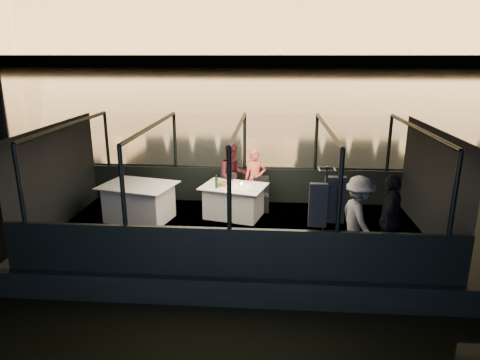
# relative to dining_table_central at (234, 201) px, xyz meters

# --- Properties ---
(river_water) EXTENTS (500.00, 500.00, 0.00)m
(river_water) POSITION_rel_dining_table_central_xyz_m (0.18, 79.13, -0.89)
(river_water) COLOR black
(river_water) RESTS_ON ground
(boat_hull) EXTENTS (8.60, 4.40, 1.00)m
(boat_hull) POSITION_rel_dining_table_central_xyz_m (0.18, -0.87, -0.89)
(boat_hull) COLOR black
(boat_hull) RESTS_ON river_water
(boat_deck) EXTENTS (8.00, 4.00, 0.04)m
(boat_deck) POSITION_rel_dining_table_central_xyz_m (0.18, -0.87, -0.41)
(boat_deck) COLOR black
(boat_deck) RESTS_ON boat_hull
(gunwale_port) EXTENTS (8.00, 0.08, 0.90)m
(gunwale_port) POSITION_rel_dining_table_central_xyz_m (0.18, 1.13, 0.06)
(gunwale_port) COLOR black
(gunwale_port) RESTS_ON boat_deck
(gunwale_starboard) EXTENTS (8.00, 0.08, 0.90)m
(gunwale_starboard) POSITION_rel_dining_table_central_xyz_m (0.18, -2.87, 0.06)
(gunwale_starboard) COLOR black
(gunwale_starboard) RESTS_ON boat_deck
(cabin_glass_port) EXTENTS (8.00, 0.02, 1.40)m
(cabin_glass_port) POSITION_rel_dining_table_central_xyz_m (0.18, 1.13, 1.21)
(cabin_glass_port) COLOR #99B2B2
(cabin_glass_port) RESTS_ON gunwale_port
(cabin_glass_starboard) EXTENTS (8.00, 0.02, 1.40)m
(cabin_glass_starboard) POSITION_rel_dining_table_central_xyz_m (0.18, -2.87, 1.21)
(cabin_glass_starboard) COLOR #99B2B2
(cabin_glass_starboard) RESTS_ON gunwale_starboard
(cabin_roof_glass) EXTENTS (8.00, 4.00, 0.02)m
(cabin_roof_glass) POSITION_rel_dining_table_central_xyz_m (0.18, -0.87, 1.91)
(cabin_roof_glass) COLOR #99B2B2
(cabin_roof_glass) RESTS_ON boat_deck
(end_wall_fore) EXTENTS (0.02, 4.00, 2.30)m
(end_wall_fore) POSITION_rel_dining_table_central_xyz_m (-3.82, -0.87, 0.76)
(end_wall_fore) COLOR black
(end_wall_fore) RESTS_ON boat_deck
(end_wall_aft) EXTENTS (0.02, 4.00, 2.30)m
(end_wall_aft) POSITION_rel_dining_table_central_xyz_m (4.18, -0.87, 0.76)
(end_wall_aft) COLOR black
(end_wall_aft) RESTS_ON boat_deck
(canopy_ribs) EXTENTS (8.00, 4.00, 2.30)m
(canopy_ribs) POSITION_rel_dining_table_central_xyz_m (0.18, -0.87, 0.76)
(canopy_ribs) COLOR black
(canopy_ribs) RESTS_ON boat_deck
(embankment) EXTENTS (400.00, 140.00, 6.00)m
(embankment) POSITION_rel_dining_table_central_xyz_m (0.18, 209.13, 0.11)
(embankment) COLOR #423D33
(embankment) RESTS_ON ground
(dining_table_central) EXTENTS (1.67, 1.39, 0.77)m
(dining_table_central) POSITION_rel_dining_table_central_xyz_m (0.00, 0.00, 0.00)
(dining_table_central) COLOR silver
(dining_table_central) RESTS_ON boat_deck
(dining_table_aft) EXTENTS (1.84, 1.51, 0.86)m
(dining_table_aft) POSITION_rel_dining_table_central_xyz_m (-2.18, -0.35, 0.00)
(dining_table_aft) COLOR silver
(dining_table_aft) RESTS_ON boat_deck
(chair_port_left) EXTENTS (0.55, 0.55, 0.91)m
(chair_port_left) POSITION_rel_dining_table_central_xyz_m (-0.19, 0.45, 0.06)
(chair_port_left) COLOR black
(chair_port_left) RESTS_ON boat_deck
(chair_port_right) EXTENTS (0.42, 0.42, 0.83)m
(chair_port_right) POSITION_rel_dining_table_central_xyz_m (0.63, 0.45, 0.06)
(chair_port_right) COLOR black
(chair_port_right) RESTS_ON boat_deck
(coat_stand) EXTENTS (0.59, 0.50, 1.95)m
(coat_stand) POSITION_rel_dining_table_central_xyz_m (1.79, -2.62, 0.51)
(coat_stand) COLOR black
(coat_stand) RESTS_ON boat_deck
(person_woman_coral) EXTENTS (0.58, 0.42, 1.49)m
(person_woman_coral) POSITION_rel_dining_table_central_xyz_m (0.48, 0.72, 0.36)
(person_woman_coral) COLOR #E16151
(person_woman_coral) RESTS_ON boat_deck
(person_man_maroon) EXTENTS (0.93, 0.82, 1.61)m
(person_man_maroon) POSITION_rel_dining_table_central_xyz_m (-0.08, 0.72, 0.36)
(person_man_maroon) COLOR #3D111A
(person_man_maroon) RESTS_ON boat_deck
(passenger_stripe) EXTENTS (0.81, 1.15, 1.61)m
(passenger_stripe) POSITION_rel_dining_table_central_xyz_m (2.50, -1.95, 0.47)
(passenger_stripe) COLOR silver
(passenger_stripe) RESTS_ON boat_deck
(passenger_dark) EXTENTS (0.78, 1.09, 1.72)m
(passenger_dark) POSITION_rel_dining_table_central_xyz_m (3.02, -2.17, 0.47)
(passenger_dark) COLOR black
(passenger_dark) RESTS_ON boat_deck
(wine_bottle) EXTENTS (0.07, 0.07, 0.31)m
(wine_bottle) POSITION_rel_dining_table_central_xyz_m (-0.38, -0.19, 0.53)
(wine_bottle) COLOR #153B16
(wine_bottle) RESTS_ON dining_table_central
(bread_basket) EXTENTS (0.27, 0.27, 0.09)m
(bread_basket) POSITION_rel_dining_table_central_xyz_m (-0.26, 0.00, 0.42)
(bread_basket) COLOR brown
(bread_basket) RESTS_ON dining_table_central
(amber_candle) EXTENTS (0.06, 0.06, 0.07)m
(amber_candle) POSITION_rel_dining_table_central_xyz_m (0.19, -0.01, 0.42)
(amber_candle) COLOR #FFB33F
(amber_candle) RESTS_ON dining_table_central
(plate_near) EXTENTS (0.36, 0.36, 0.02)m
(plate_near) POSITION_rel_dining_table_central_xyz_m (0.49, -0.33, 0.39)
(plate_near) COLOR silver
(plate_near) RESTS_ON dining_table_central
(plate_far) EXTENTS (0.31, 0.31, 0.02)m
(plate_far) POSITION_rel_dining_table_central_xyz_m (-0.24, 0.06, 0.39)
(plate_far) COLOR white
(plate_far) RESTS_ON dining_table_central
(wine_glass_white) EXTENTS (0.09, 0.09, 0.20)m
(wine_glass_white) POSITION_rel_dining_table_central_xyz_m (-0.34, -0.20, 0.48)
(wine_glass_white) COLOR white
(wine_glass_white) RESTS_ON dining_table_central
(wine_glass_red) EXTENTS (0.08, 0.08, 0.21)m
(wine_glass_red) POSITION_rel_dining_table_central_xyz_m (0.44, 0.06, 0.48)
(wine_glass_red) COLOR white
(wine_glass_red) RESTS_ON dining_table_central
(wine_glass_empty) EXTENTS (0.07, 0.07, 0.18)m
(wine_glass_empty) POSITION_rel_dining_table_central_xyz_m (0.16, -0.21, 0.48)
(wine_glass_empty) COLOR silver
(wine_glass_empty) RESTS_ON dining_table_central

